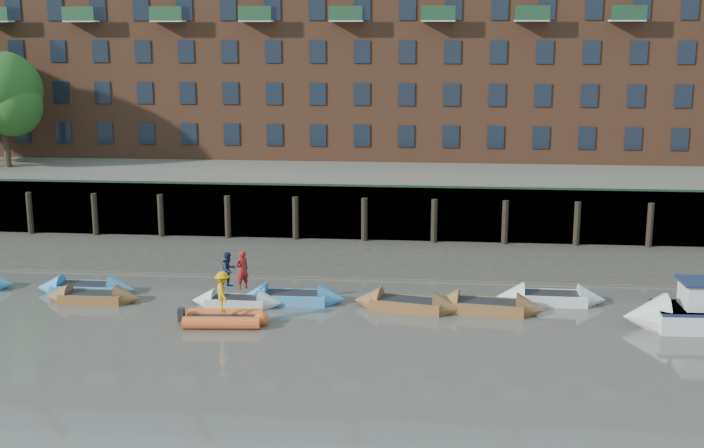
# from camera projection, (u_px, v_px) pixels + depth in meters

# --- Properties ---
(ground) EXTENTS (220.00, 220.00, 0.00)m
(ground) POSITION_uv_depth(u_px,v_px,m) (254.00, 389.00, 29.92)
(ground) COLOR #56534C
(ground) RESTS_ON ground
(foreshore) EXTENTS (110.00, 8.00, 0.50)m
(foreshore) POSITION_uv_depth(u_px,v_px,m) (322.00, 258.00, 47.43)
(foreshore) COLOR #3D382F
(foreshore) RESTS_ON ground
(mud_band) EXTENTS (110.00, 1.60, 0.10)m
(mud_band) POSITION_uv_depth(u_px,v_px,m) (313.00, 275.00, 44.12)
(mud_band) COLOR #4C4336
(mud_band) RESTS_ON ground
(river_wall) EXTENTS (110.00, 1.23, 3.30)m
(river_wall) POSITION_uv_depth(u_px,v_px,m) (331.00, 212.00, 51.35)
(river_wall) COLOR #2D2A26
(river_wall) RESTS_ON ground
(bank_terrace) EXTENTS (110.00, 28.00, 3.20)m
(bank_terrace) POSITION_uv_depth(u_px,v_px,m) (353.00, 175.00, 64.60)
(bank_terrace) COLOR #5E594D
(bank_terrace) RESTS_ON ground
(apartment_terrace) EXTENTS (80.60, 15.56, 20.98)m
(apartment_terrace) POSITION_uv_depth(u_px,v_px,m) (354.00, 19.00, 63.18)
(apartment_terrace) COLOR brown
(apartment_terrace) RESTS_ON bank_terrace
(rowboat_1) EXTENTS (4.68, 1.42, 1.35)m
(rowboat_1) POSITION_uv_depth(u_px,v_px,m) (86.00, 289.00, 40.87)
(rowboat_1) COLOR #3F88C4
(rowboat_1) RESTS_ON ground
(rowboat_2) EXTENTS (4.38, 1.33, 1.26)m
(rowboat_2) POSITION_uv_depth(u_px,v_px,m) (93.00, 297.00, 39.57)
(rowboat_2) COLOR brown
(rowboat_2) RESTS_ON ground
(rowboat_3) EXTENTS (4.11, 1.29, 1.18)m
(rowboat_3) POSITION_uv_depth(u_px,v_px,m) (237.00, 302.00, 38.98)
(rowboat_3) COLOR silver
(rowboat_3) RESTS_ON ground
(rowboat_4) EXTENTS (4.74, 1.42, 1.37)m
(rowboat_4) POSITION_uv_depth(u_px,v_px,m) (293.00, 298.00, 39.44)
(rowboat_4) COLOR #3F88C4
(rowboat_4) RESTS_ON ground
(rowboat_5) EXTENTS (5.02, 2.37, 1.40)m
(rowboat_5) POSITION_uv_depth(u_px,v_px,m) (407.00, 304.00, 38.45)
(rowboat_5) COLOR brown
(rowboat_5) RESTS_ON ground
(rowboat_6) EXTENTS (5.09, 2.06, 1.44)m
(rowboat_6) POSITION_uv_depth(u_px,v_px,m) (487.00, 306.00, 38.15)
(rowboat_6) COLOR brown
(rowboat_6) RESTS_ON ground
(rowboat_7) EXTENTS (4.82, 1.48, 1.39)m
(rowboat_7) POSITION_uv_depth(u_px,v_px,m) (551.00, 298.00, 39.39)
(rowboat_7) COLOR silver
(rowboat_7) RESTS_ON ground
(rib_tender) EXTENTS (3.51, 1.85, 0.60)m
(rib_tender) POSITION_uv_depth(u_px,v_px,m) (227.00, 319.00, 36.50)
(rib_tender) COLOR #E75A22
(rib_tender) RESTS_ON ground
(motor_launch) EXTENTS (6.40, 2.24, 2.62)m
(motor_launch) POSITION_uv_depth(u_px,v_px,m) (692.00, 313.00, 35.93)
(motor_launch) COLOR silver
(motor_launch) RESTS_ON ground
(person_rower_a) EXTENTS (0.75, 0.74, 1.74)m
(person_rower_a) POSITION_uv_depth(u_px,v_px,m) (242.00, 270.00, 38.68)
(person_rower_a) COLOR maroon
(person_rower_a) RESTS_ON rowboat_3
(person_rower_b) EXTENTS (0.94, 0.98, 1.60)m
(person_rower_b) POSITION_uv_depth(u_px,v_px,m) (229.00, 270.00, 38.96)
(person_rower_b) COLOR #19233F
(person_rower_b) RESTS_ON rowboat_3
(person_rib_crew) EXTENTS (1.01, 1.27, 1.71)m
(person_rib_crew) POSITION_uv_depth(u_px,v_px,m) (223.00, 292.00, 36.26)
(person_rib_crew) COLOR orange
(person_rib_crew) RESTS_ON rib_tender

